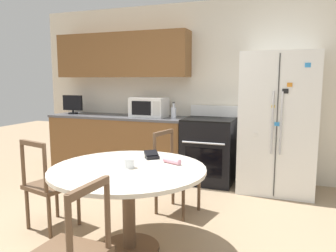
{
  "coord_description": "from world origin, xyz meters",
  "views": [
    {
      "loc": [
        1.4,
        -2.24,
        1.47
      ],
      "look_at": [
        0.15,
        1.15,
        0.95
      ],
      "focal_mm": 35.0,
      "sensor_mm": 36.0,
      "label": 1
    }
  ],
  "objects_px": {
    "refrigerator": "(278,123)",
    "counter_bottle": "(174,112)",
    "dining_chair_left": "(50,186)",
    "microwave": "(149,107)",
    "candle_glass": "(129,164)",
    "countertop_tv": "(73,104)",
    "wallet": "(152,155)",
    "oven_range": "(209,150)",
    "dining_chair_far": "(176,174)"
  },
  "relations": [
    {
      "from": "candle_glass",
      "to": "counter_bottle",
      "type": "bearing_deg",
      "value": 99.33
    },
    {
      "from": "refrigerator",
      "to": "counter_bottle",
      "type": "bearing_deg",
      "value": 178.59
    },
    {
      "from": "microwave",
      "to": "wallet",
      "type": "xyz_separation_m",
      "value": [
        0.81,
        -1.79,
        -0.29
      ]
    },
    {
      "from": "microwave",
      "to": "counter_bottle",
      "type": "xyz_separation_m",
      "value": [
        0.41,
        -0.05,
        -0.06
      ]
    },
    {
      "from": "counter_bottle",
      "to": "microwave",
      "type": "bearing_deg",
      "value": 173.46
    },
    {
      "from": "dining_chair_left",
      "to": "wallet",
      "type": "xyz_separation_m",
      "value": [
        0.98,
        0.26,
        0.32
      ]
    },
    {
      "from": "counter_bottle",
      "to": "dining_chair_far",
      "type": "bearing_deg",
      "value": -69.61
    },
    {
      "from": "counter_bottle",
      "to": "dining_chair_left",
      "type": "relative_size",
      "value": 0.26
    },
    {
      "from": "candle_glass",
      "to": "wallet",
      "type": "relative_size",
      "value": 0.53
    },
    {
      "from": "countertop_tv",
      "to": "dining_chair_left",
      "type": "bearing_deg",
      "value": -59.48
    },
    {
      "from": "oven_range",
      "to": "dining_chair_far",
      "type": "distance_m",
      "value": 1.2
    },
    {
      "from": "dining_chair_left",
      "to": "candle_glass",
      "type": "height_order",
      "value": "dining_chair_left"
    },
    {
      "from": "oven_range",
      "to": "wallet",
      "type": "bearing_deg",
      "value": -94.66
    },
    {
      "from": "oven_range",
      "to": "microwave",
      "type": "distance_m",
      "value": 1.11
    },
    {
      "from": "counter_bottle",
      "to": "dining_chair_far",
      "type": "xyz_separation_m",
      "value": [
        0.44,
        -1.19,
        -0.55
      ]
    },
    {
      "from": "countertop_tv",
      "to": "counter_bottle",
      "type": "distance_m",
      "value": 1.78
    },
    {
      "from": "wallet",
      "to": "oven_range",
      "type": "bearing_deg",
      "value": 85.34
    },
    {
      "from": "oven_range",
      "to": "dining_chair_far",
      "type": "xyz_separation_m",
      "value": [
        -0.09,
        -1.2,
        -0.03
      ]
    },
    {
      "from": "refrigerator",
      "to": "counter_bottle",
      "type": "distance_m",
      "value": 1.45
    },
    {
      "from": "refrigerator",
      "to": "dining_chair_far",
      "type": "xyz_separation_m",
      "value": [
        -1.01,
        -1.15,
        -0.47
      ]
    },
    {
      "from": "countertop_tv",
      "to": "wallet",
      "type": "xyz_separation_m",
      "value": [
        2.17,
        -1.76,
        -0.3
      ]
    },
    {
      "from": "dining_chair_left",
      "to": "dining_chair_far",
      "type": "height_order",
      "value": "same"
    },
    {
      "from": "refrigerator",
      "to": "oven_range",
      "type": "bearing_deg",
      "value": 177.26
    },
    {
      "from": "oven_range",
      "to": "countertop_tv",
      "type": "relative_size",
      "value": 3.07
    },
    {
      "from": "counter_bottle",
      "to": "wallet",
      "type": "relative_size",
      "value": 1.35
    },
    {
      "from": "refrigerator",
      "to": "candle_glass",
      "type": "height_order",
      "value": "refrigerator"
    },
    {
      "from": "refrigerator",
      "to": "dining_chair_far",
      "type": "relative_size",
      "value": 2.0
    },
    {
      "from": "countertop_tv",
      "to": "counter_bottle",
      "type": "relative_size",
      "value": 1.5
    },
    {
      "from": "candle_glass",
      "to": "dining_chair_left",
      "type": "bearing_deg",
      "value": 173.21
    },
    {
      "from": "countertop_tv",
      "to": "dining_chair_far",
      "type": "distance_m",
      "value": 2.6
    },
    {
      "from": "countertop_tv",
      "to": "candle_glass",
      "type": "bearing_deg",
      "value": -45.14
    },
    {
      "from": "oven_range",
      "to": "countertop_tv",
      "type": "distance_m",
      "value": 2.39
    },
    {
      "from": "candle_glass",
      "to": "wallet",
      "type": "bearing_deg",
      "value": 82.93
    },
    {
      "from": "microwave",
      "to": "candle_glass",
      "type": "xyz_separation_m",
      "value": [
        0.76,
        -2.16,
        -0.28
      ]
    },
    {
      "from": "microwave",
      "to": "counter_bottle",
      "type": "distance_m",
      "value": 0.42
    },
    {
      "from": "refrigerator",
      "to": "dining_chair_left",
      "type": "bearing_deg",
      "value": -136.0
    },
    {
      "from": "dining_chair_far",
      "to": "wallet",
      "type": "xyz_separation_m",
      "value": [
        -0.05,
        -0.55,
        0.32
      ]
    },
    {
      "from": "oven_range",
      "to": "wallet",
      "type": "height_order",
      "value": "oven_range"
    },
    {
      "from": "dining_chair_far",
      "to": "wallet",
      "type": "bearing_deg",
      "value": 7.87
    },
    {
      "from": "oven_range",
      "to": "dining_chair_left",
      "type": "xyz_separation_m",
      "value": [
        -1.12,
        -2.01,
        -0.03
      ]
    },
    {
      "from": "countertop_tv",
      "to": "dining_chair_far",
      "type": "xyz_separation_m",
      "value": [
        2.22,
        -1.21,
        -0.63
      ]
    },
    {
      "from": "candle_glass",
      "to": "wallet",
      "type": "xyz_separation_m",
      "value": [
        0.05,
        0.37,
        -0.01
      ]
    },
    {
      "from": "countertop_tv",
      "to": "wallet",
      "type": "distance_m",
      "value": 2.81
    },
    {
      "from": "countertop_tv",
      "to": "candle_glass",
      "type": "relative_size",
      "value": 3.79
    },
    {
      "from": "oven_range",
      "to": "dining_chair_far",
      "type": "relative_size",
      "value": 1.2
    },
    {
      "from": "microwave",
      "to": "dining_chair_left",
      "type": "height_order",
      "value": "microwave"
    },
    {
      "from": "microwave",
      "to": "dining_chair_left",
      "type": "relative_size",
      "value": 0.59
    },
    {
      "from": "dining_chair_left",
      "to": "wallet",
      "type": "distance_m",
      "value": 1.06
    },
    {
      "from": "countertop_tv",
      "to": "candle_glass",
      "type": "xyz_separation_m",
      "value": [
        2.12,
        -2.13,
        -0.3
      ]
    },
    {
      "from": "refrigerator",
      "to": "microwave",
      "type": "relative_size",
      "value": 3.4
    }
  ]
}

